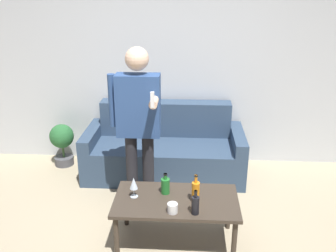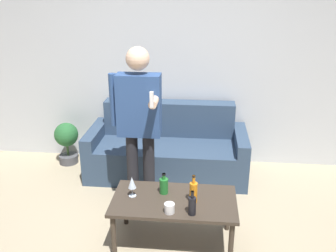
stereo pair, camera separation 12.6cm
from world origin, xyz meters
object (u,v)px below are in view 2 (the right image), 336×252
at_px(bottle_orange, 192,205).
at_px(coffee_table, 174,204).
at_px(person_standing_front, 139,118).
at_px(couch, 167,150).

bearing_deg(bottle_orange, coffee_table, 128.32).
distance_m(coffee_table, person_standing_front, 0.90).
bearing_deg(coffee_table, couch, 98.19).
xyz_separation_m(couch, bottle_orange, (0.36, -1.55, 0.23)).
bearing_deg(couch, coffee_table, -81.81).
bearing_deg(person_standing_front, bottle_orange, -54.45).
height_order(couch, coffee_table, couch).
distance_m(couch, coffee_table, 1.37).
relative_size(couch, bottle_orange, 8.92).
relative_size(coffee_table, person_standing_front, 0.65).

